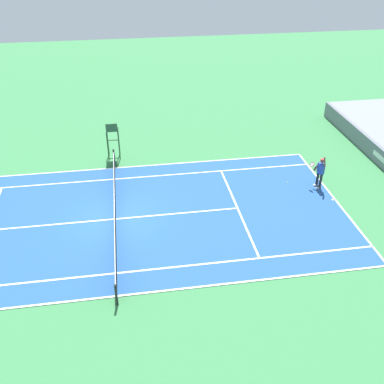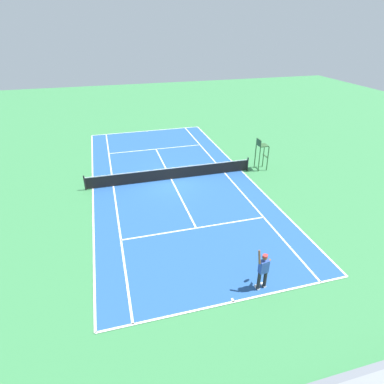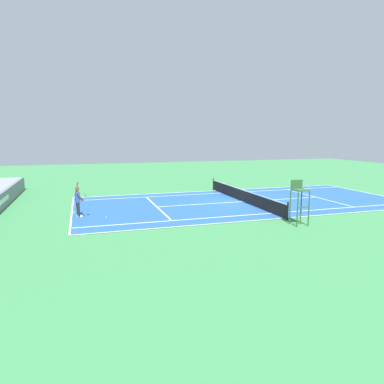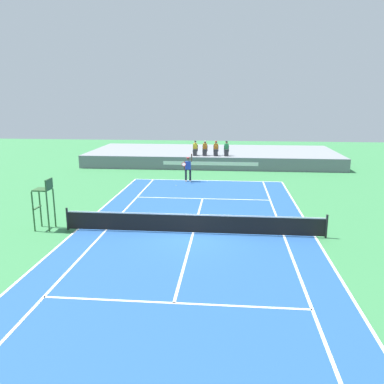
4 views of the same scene
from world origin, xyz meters
name	(u,v)px [view 1 (image 1 of 4)]	position (x,y,z in m)	size (l,w,h in m)	color
ground_plane	(116,219)	(0.00, 0.00, 0.00)	(80.00, 80.00, 0.00)	#387F47
court	(116,219)	(0.00, 0.00, 0.01)	(11.08, 23.88, 0.03)	#235193
net	(115,211)	(0.00, 0.00, 0.52)	(11.98, 0.10, 1.07)	black
tennis_player	(320,172)	(-1.43, 11.46, 0.99)	(0.75, 0.71, 2.08)	#232328
tennis_ball	(288,183)	(-2.10, 9.92, 0.03)	(0.07, 0.07, 0.07)	#D1E533
umpire_chair	(112,135)	(-6.98, 0.00, 1.56)	(0.77, 0.77, 2.44)	#2D562D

